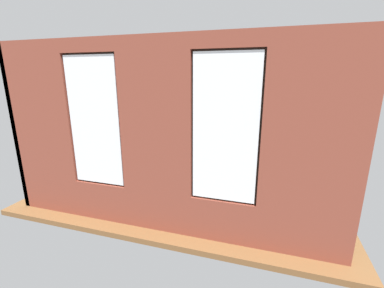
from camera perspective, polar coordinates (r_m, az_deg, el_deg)
name	(u,v)px	position (r m, az deg, el deg)	size (l,w,h in m)	color
ground_plane	(199,177)	(6.86, 1.50, -7.40)	(6.46, 5.80, 0.10)	brown
brick_wall_with_windows	(156,144)	(4.11, -7.93, 0.06)	(5.86, 0.30, 3.13)	brown
white_wall_right	(96,113)	(7.55, -20.53, 6.46)	(0.10, 4.80, 3.13)	silver
couch_by_window	(141,190)	(5.35, -11.19, -9.98)	(2.03, 0.87, 0.80)	black
couch_left	(291,183)	(5.96, 21.12, -8.08)	(0.98, 1.85, 0.80)	black
coffee_table	(196,156)	(7.14, 0.81, -2.75)	(1.34, 0.80, 0.44)	tan
cup_ceramic	(180,153)	(7.12, -2.58, -1.99)	(0.07, 0.07, 0.09)	#B23D38
candle_jar	(196,152)	(7.11, 0.81, -1.85)	(0.08, 0.08, 0.13)	#B7333D
table_plant_small	(191,149)	(7.23, -0.24, -1.05)	(0.14, 0.14, 0.23)	#47423D
remote_black	(198,156)	(6.99, 1.32, -2.61)	(0.05, 0.17, 0.02)	black
remote_silver	(210,154)	(7.16, 3.97, -2.19)	(0.05, 0.17, 0.02)	#B2B2B7
media_console	(120,153)	(8.08, -15.68, -1.92)	(1.24, 0.42, 0.58)	black
tv_flatscreen	(119,133)	(7.93, -15.99, 2.35)	(0.95, 0.20, 0.65)	black
papasan_chair	(183,143)	(8.27, -1.94, 0.19)	(1.15, 1.15, 0.71)	olive
potted_plant_mid_room_small	(244,155)	(7.27, 11.49, -2.37)	(0.45, 0.45, 0.64)	beige
potted_plant_corner_far_left	(307,202)	(4.64, 24.27, -11.75)	(0.68, 0.68, 0.88)	gray
potted_plant_by_left_couch	(272,158)	(7.17, 17.41, -2.96)	(0.44, 0.44, 0.66)	beige
potted_plant_foreground_right	(151,131)	(9.10, -9.12, 2.79)	(0.94, 1.04, 1.06)	#9E5638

